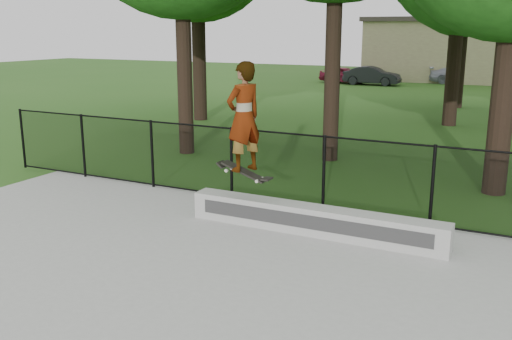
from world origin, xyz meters
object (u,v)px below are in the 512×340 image
object	(u,v)px
car_a	(343,75)
skater_airborne	(244,118)
car_b	(372,76)
car_c	(460,75)
grind_ledge	(313,220)

from	to	relation	value
car_a	skater_airborne	world-z (taller)	skater_airborne
car_b	car_c	world-z (taller)	car_b
car_c	skater_airborne	size ratio (longest dim) A/B	1.76
car_a	car_b	world-z (taller)	car_b
grind_ledge	car_a	world-z (taller)	car_a
car_a	car_b	size ratio (longest dim) A/B	0.98
car_b	skater_airborne	distance (m)	28.30
grind_ledge	car_a	distance (m)	29.29
car_b	car_c	distance (m)	6.02
grind_ledge	car_c	world-z (taller)	car_c
car_b	car_c	bearing A→B (deg)	-55.14
car_c	skater_airborne	xyz separation A→B (m)	(0.55, -31.22, 1.42)
grind_ledge	skater_airborne	distance (m)	2.11
car_a	car_b	distance (m)	2.10
car_b	grind_ledge	bearing A→B (deg)	-166.85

